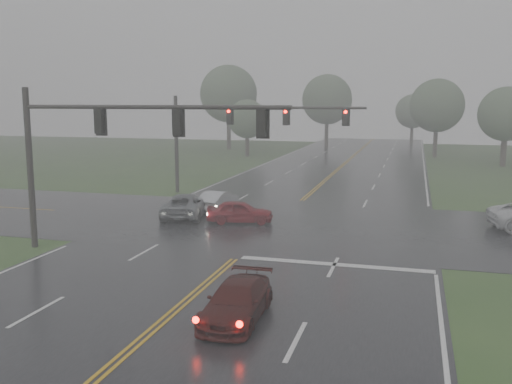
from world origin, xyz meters
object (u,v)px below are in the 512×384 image
(sedan_maroon, at_px, (237,320))
(sedan_silver, at_px, (218,211))
(car_grey, at_px, (187,217))
(signal_gantry_far, at_px, (233,125))
(signal_gantry_near, at_px, (102,138))
(sedan_red, at_px, (240,223))

(sedan_maroon, height_order, sedan_silver, sedan_silver)
(sedan_silver, bearing_deg, car_grey, 65.55)
(car_grey, relative_size, signal_gantry_far, 0.35)
(sedan_maroon, height_order, signal_gantry_far, signal_gantry_far)
(sedan_maroon, xyz_separation_m, signal_gantry_far, (-7.89, 24.01, 5.32))
(sedan_maroon, xyz_separation_m, car_grey, (-8.12, 15.32, 0.00))
(sedan_silver, relative_size, signal_gantry_near, 0.31)
(sedan_silver, distance_m, signal_gantry_near, 12.57)
(sedan_maroon, bearing_deg, sedan_red, 105.53)
(sedan_maroon, distance_m, signal_gantry_far, 25.83)
(sedan_silver, bearing_deg, signal_gantry_far, -76.22)
(signal_gantry_near, xyz_separation_m, signal_gantry_far, (0.65, 17.60, -0.11))
(sedan_silver, xyz_separation_m, signal_gantry_far, (-1.04, 6.39, 5.32))
(signal_gantry_near, relative_size, signal_gantry_far, 0.89)
(sedan_maroon, relative_size, sedan_red, 1.10)
(sedan_red, relative_size, sedan_silver, 0.98)
(signal_gantry_near, bearing_deg, sedan_silver, 81.44)
(sedan_red, relative_size, signal_gantry_near, 0.30)
(sedan_silver, bearing_deg, sedan_maroon, 115.75)
(sedan_maroon, height_order, sedan_red, sedan_red)
(signal_gantry_near, bearing_deg, signal_gantry_far, 87.90)
(sedan_red, xyz_separation_m, signal_gantry_near, (-4.17, -8.02, 5.43))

